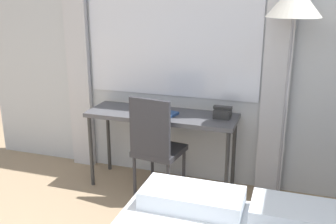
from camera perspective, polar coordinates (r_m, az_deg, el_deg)
name	(u,v)px	position (r m, az deg, el deg)	size (l,w,h in m)	color
wall_back_with_window	(194,44)	(3.72, 3.74, 9.78)	(4.69, 0.13, 2.70)	silver
desk	(162,120)	(3.65, -0.92, -1.20)	(1.39, 0.45, 0.75)	#4C4C51
desk_chair	(156,143)	(3.51, -1.82, -4.59)	(0.45, 0.45, 0.97)	#333338
standing_lamp	(293,14)	(3.27, 17.75, 13.43)	(0.43, 0.43, 1.90)	#4C4C51
telephone	(223,113)	(3.54, 7.92, -0.08)	(0.17, 0.15, 0.10)	#2D2D2D
book	(160,113)	(3.59, -1.11, -0.22)	(0.32, 0.27, 0.02)	navy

